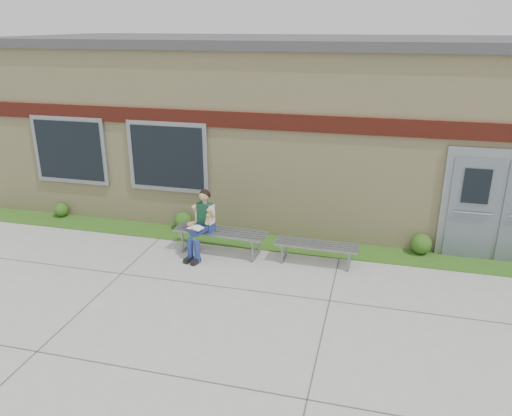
# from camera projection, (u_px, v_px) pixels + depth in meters

# --- Properties ---
(ground) EXTENTS (80.00, 80.00, 0.00)m
(ground) POSITION_uv_depth(u_px,v_px,m) (267.00, 308.00, 8.43)
(ground) COLOR #9E9E99
(ground) RESTS_ON ground
(grass_strip) EXTENTS (16.00, 0.80, 0.02)m
(grass_strip) POSITION_uv_depth(u_px,v_px,m) (294.00, 245.00, 10.79)
(grass_strip) COLOR #214B14
(grass_strip) RESTS_ON ground
(school_building) EXTENTS (16.20, 6.22, 4.20)m
(school_building) POSITION_uv_depth(u_px,v_px,m) (319.00, 121.00, 13.13)
(school_building) COLOR beige
(school_building) RESTS_ON ground
(bench_left) EXTENTS (1.96, 0.65, 0.50)m
(bench_left) POSITION_uv_depth(u_px,v_px,m) (220.00, 236.00, 10.34)
(bench_left) COLOR gray
(bench_left) RESTS_ON ground
(bench_right) EXTENTS (1.65, 0.49, 0.43)m
(bench_right) POSITION_uv_depth(u_px,v_px,m) (316.00, 248.00, 9.89)
(bench_right) COLOR gray
(bench_right) RESTS_ON ground
(girl) EXTENTS (0.51, 0.85, 1.39)m
(girl) POSITION_uv_depth(u_px,v_px,m) (202.00, 222.00, 10.10)
(girl) COLOR navy
(girl) RESTS_ON ground
(shrub_west) EXTENTS (0.34, 0.34, 0.34)m
(shrub_west) POSITION_uv_depth(u_px,v_px,m) (61.00, 210.00, 12.32)
(shrub_west) COLOR #214B14
(shrub_west) RESTS_ON grass_strip
(shrub_mid) EXTENTS (0.41, 0.41, 0.41)m
(shrub_mid) POSITION_uv_depth(u_px,v_px,m) (183.00, 221.00, 11.56)
(shrub_mid) COLOR #214B14
(shrub_mid) RESTS_ON grass_strip
(shrub_east) EXTENTS (0.43, 0.43, 0.43)m
(shrub_east) POSITION_uv_depth(u_px,v_px,m) (421.00, 244.00, 10.33)
(shrub_east) COLOR #214B14
(shrub_east) RESTS_ON grass_strip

